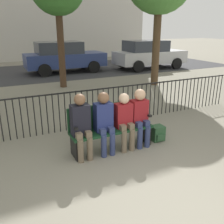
{
  "coord_description": "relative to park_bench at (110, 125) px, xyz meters",
  "views": [
    {
      "loc": [
        -1.98,
        -2.07,
        2.38
      ],
      "look_at": [
        0.0,
        2.06,
        0.8
      ],
      "focal_mm": 40.0,
      "sensor_mm": 36.0,
      "label": 1
    }
  ],
  "objects": [
    {
      "name": "ground_plane",
      "position": [
        0.0,
        -2.14,
        -0.49
      ],
      "size": [
        80.0,
        80.0,
        0.0
      ],
      "primitive_type": "plane",
      "color": "gray"
    },
    {
      "name": "park_bench",
      "position": [
        0.0,
        0.0,
        0.0
      ],
      "size": [
        1.68,
        0.45,
        0.92
      ],
      "color": "#14381E",
      "rests_on": "ground"
    },
    {
      "name": "seated_person_0",
      "position": [
        -0.65,
        -0.13,
        0.2
      ],
      "size": [
        0.34,
        0.39,
        1.24
      ],
      "color": "brown",
      "rests_on": "ground"
    },
    {
      "name": "seated_person_1",
      "position": [
        -0.19,
        -0.13,
        0.2
      ],
      "size": [
        0.34,
        0.39,
        1.22
      ],
      "color": "navy",
      "rests_on": "ground"
    },
    {
      "name": "seated_person_2",
      "position": [
        0.25,
        -0.13,
        0.16
      ],
      "size": [
        0.34,
        0.39,
        1.15
      ],
      "color": "brown",
      "rests_on": "ground"
    },
    {
      "name": "seated_person_3",
      "position": [
        0.61,
        -0.13,
        0.19
      ],
      "size": [
        0.34,
        0.39,
        1.2
      ],
      "color": "navy",
      "rests_on": "ground"
    },
    {
      "name": "backpack",
      "position": [
        1.08,
        -0.13,
        -0.33
      ],
      "size": [
        0.28,
        0.28,
        0.33
      ],
      "color": "#284C2D",
      "rests_on": "ground"
    },
    {
      "name": "fence_railing",
      "position": [
        -0.02,
        1.26,
        0.07
      ],
      "size": [
        9.01,
        0.03,
        0.95
      ],
      "color": "black",
      "rests_on": "ground"
    },
    {
      "name": "street_surface",
      "position": [
        0.0,
        9.86,
        -0.49
      ],
      "size": [
        24.0,
        6.0,
        0.01
      ],
      "color": "#333335",
      "rests_on": "ground"
    },
    {
      "name": "parked_car_0",
      "position": [
        1.54,
        9.17,
        0.35
      ],
      "size": [
        4.2,
        1.94,
        1.62
      ],
      "color": "navy",
      "rests_on": "ground"
    },
    {
      "name": "parked_car_2",
      "position": [
        6.38,
        8.28,
        0.35
      ],
      "size": [
        4.2,
        1.94,
        1.62
      ],
      "color": "#B7B7BC",
      "rests_on": "ground"
    }
  ]
}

